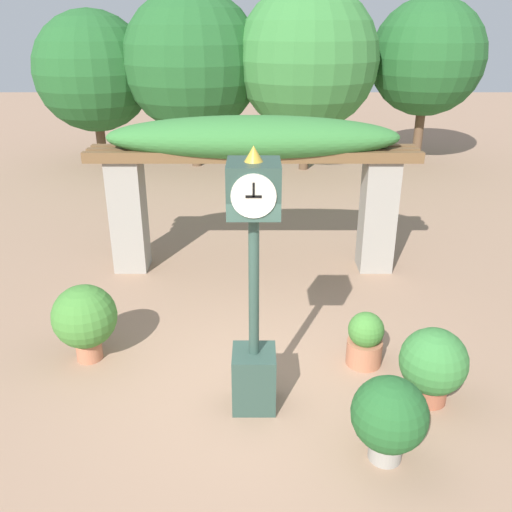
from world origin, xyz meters
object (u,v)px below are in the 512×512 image
object	(u,v)px
potted_plant_far_left	(435,364)
potted_plant_far_right	(87,318)
potted_plant_near_right	(391,417)
pedestal_clock	(256,293)
potted_plant_near_left	(367,339)

from	to	relation	value
potted_plant_far_left	potted_plant_far_right	distance (m)	4.27
potted_plant_near_right	pedestal_clock	bearing A→B (deg)	147.58
pedestal_clock	potted_plant_near_left	xyz separation A→B (m)	(1.41, 0.82, -1.07)
potted_plant_far_left	potted_plant_near_left	bearing A→B (deg)	129.74
potted_plant_near_left	potted_plant_far_left	size ratio (longest dim) A/B	0.79
potted_plant_near_right	potted_plant_far_left	distance (m)	1.15
potted_plant_near_left	potted_plant_near_right	xyz separation A→B (m)	(-0.09, -1.66, 0.16)
pedestal_clock	potted_plant_far_right	distance (m)	2.49
potted_plant_far_left	potted_plant_far_right	size ratio (longest dim) A/B	0.89
potted_plant_near_left	potted_plant_near_right	world-z (taller)	potted_plant_near_right
pedestal_clock	potted_plant_near_left	size ratio (longest dim) A/B	4.13
pedestal_clock	potted_plant_far_right	xyz separation A→B (m)	(-2.15, 0.93, -0.83)
potted_plant_near_left	potted_plant_far_right	world-z (taller)	potted_plant_far_right
potted_plant_far_right	pedestal_clock	bearing A→B (deg)	-23.32
pedestal_clock	potted_plant_far_left	distance (m)	2.23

